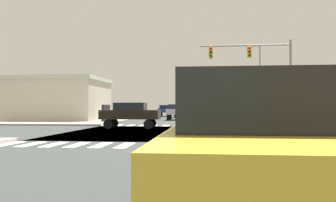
# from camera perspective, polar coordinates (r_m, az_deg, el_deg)

# --- Properties ---
(ground) EXTENTS (90.00, 90.00, 0.05)m
(ground) POSITION_cam_1_polar(r_m,az_deg,el_deg) (20.75, 2.13, -5.42)
(ground) COLOR #333837
(sidewalk_corner_ne) EXTENTS (12.00, 12.00, 0.14)m
(sidewalk_corner_ne) POSITION_cam_1_polar(r_m,az_deg,el_deg) (34.65, 25.66, -3.40)
(sidewalk_corner_ne) COLOR gray
(sidewalk_corner_ne) RESTS_ON ground
(sidewalk_corner_nw) EXTENTS (12.00, 12.00, 0.14)m
(sidewalk_corner_nw) POSITION_cam_1_polar(r_m,az_deg,el_deg) (35.73, -17.75, -3.38)
(sidewalk_corner_nw) COLOR gray
(sidewalk_corner_nw) RESTS_ON ground
(crosswalk_near) EXTENTS (13.50, 2.00, 0.01)m
(crosswalk_near) POSITION_cam_1_polar(r_m,az_deg,el_deg) (13.54, -1.12, -7.64)
(crosswalk_near) COLOR white
(crosswalk_near) RESTS_ON ground
(crosswalk_far) EXTENTS (13.50, 2.00, 0.01)m
(crosswalk_far) POSITION_cam_1_polar(r_m,az_deg,el_deg) (28.03, 2.67, -4.22)
(crosswalk_far) COLOR white
(crosswalk_far) RESTS_ON ground
(traffic_signal_mast) EXTENTS (7.51, 0.55, 7.10)m
(traffic_signal_mast) POSITION_cam_1_polar(r_m,az_deg,el_deg) (28.84, 14.71, 6.39)
(traffic_signal_mast) COLOR gray
(traffic_signal_mast) RESTS_ON ground
(street_lamp) EXTENTS (1.78, 0.32, 8.63)m
(street_lamp) POSITION_cam_1_polar(r_m,az_deg,el_deg) (39.82, 15.09, 4.12)
(street_lamp) COLOR gray
(street_lamp) RESTS_ON ground
(bank_building) EXTENTS (17.74, 8.51, 4.84)m
(bank_building) POSITION_cam_1_polar(r_m,az_deg,el_deg) (41.17, -21.99, 0.25)
(bank_building) COLOR beige
(bank_building) RESTS_ON ground
(sedan_nearside_1) EXTENTS (4.30, 1.80, 1.88)m
(sedan_nearside_1) POSITION_cam_1_polar(r_m,az_deg,el_deg) (24.16, 8.29, -2.07)
(sedan_nearside_1) COLOR black
(sedan_nearside_1) RESTS_ON ground
(sedan_farside_2) EXTENTS (1.80, 4.30, 1.88)m
(sedan_farside_2) POSITION_cam_1_polar(r_m,az_deg,el_deg) (3.80, 14.56, -7.71)
(sedan_farside_2) COLOR black
(sedan_farside_2) RESTS_ON ground
(sedan_crossing_3) EXTENTS (1.80, 4.30, 1.88)m
(sedan_crossing_3) POSITION_cam_1_polar(r_m,az_deg,el_deg) (50.12, 2.20, -1.54)
(sedan_crossing_3) COLOR black
(sedan_crossing_3) RESTS_ON ground
(sedan_leading_4) EXTENTS (1.80, 4.30, 1.88)m
(sedan_leading_4) POSITION_cam_1_polar(r_m,az_deg,el_deg) (55.34, -0.54, -1.49)
(sedan_leading_4) COLOR black
(sedan_leading_4) RESTS_ON ground
(sedan_middle_6) EXTENTS (1.80, 4.30, 1.88)m
(sedan_middle_6) POSITION_cam_1_polar(r_m,az_deg,el_deg) (40.27, 1.23, -1.66)
(sedan_middle_6) COLOR black
(sedan_middle_6) RESTS_ON ground
(sedan_inner_7) EXTENTS (4.30, 1.80, 1.88)m
(sedan_inner_7) POSITION_cam_1_polar(r_m,az_deg,el_deg) (24.74, -6.41, -2.05)
(sedan_inner_7) COLOR black
(sedan_inner_7) RESTS_ON ground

